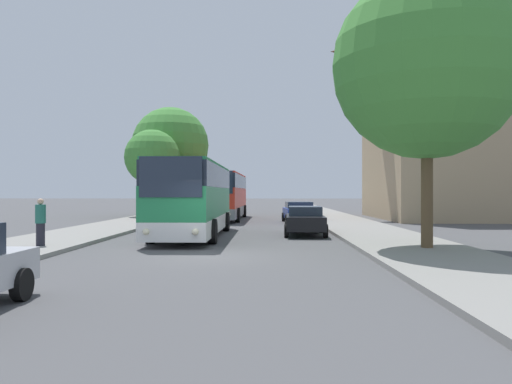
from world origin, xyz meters
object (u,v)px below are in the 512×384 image
object	(u,v)px
tree_left_near	(152,157)
tree_left_far	(171,146)
parked_car_right_far	(299,212)
tree_right_near	(427,65)
bus_middle	(225,195)
bus_front	(194,198)
pedestrian_waiting_near	(41,222)
parked_car_right_near	(305,220)

from	to	relation	value
tree_left_near	tree_left_far	xyz separation A→B (m)	(0.61, 4.40, 1.34)
parked_car_right_far	tree_right_near	xyz separation A→B (m)	(3.34, -16.58, 5.67)
bus_middle	tree_left_near	bearing A→B (deg)	160.68
bus_front	bus_middle	bearing A→B (deg)	89.23
pedestrian_waiting_near	tree_right_near	world-z (taller)	tree_right_near
bus_front	tree_right_near	distance (m)	11.51
pedestrian_waiting_near	tree_left_near	distance (m)	22.43
pedestrian_waiting_near	bus_middle	bearing A→B (deg)	-29.41
tree_left_near	tree_left_far	world-z (taller)	tree_left_far
parked_car_right_far	bus_front	bearing A→B (deg)	60.41
pedestrian_waiting_near	tree_left_near	size ratio (longest dim) A/B	0.24
parked_car_right_near	tree_left_far	bearing A→B (deg)	-60.20
bus_front	pedestrian_waiting_near	xyz separation A→B (m)	(-4.67, -5.36, -0.79)
bus_front	bus_middle	size ratio (longest dim) A/B	0.91
bus_middle	tree_right_near	xyz separation A→B (m)	(8.69, -20.15, 4.58)
bus_middle	tree_left_far	bearing A→B (deg)	130.09
bus_middle	parked_car_right_near	world-z (taller)	bus_middle
parked_car_right_near	parked_car_right_far	bearing A→B (deg)	-89.53
bus_middle	pedestrian_waiting_near	xyz separation A→B (m)	(-4.87, -19.85, -0.84)
parked_car_right_near	bus_front	bearing A→B (deg)	13.46
bus_front	bus_middle	distance (m)	14.49
bus_middle	tree_right_near	distance (m)	22.42
tree_left_near	bus_middle	bearing A→B (deg)	-20.28
bus_middle	tree_left_near	distance (m)	7.07
bus_middle	parked_car_right_far	distance (m)	6.52
parked_car_right_near	tree_left_far	world-z (taller)	tree_left_far
bus_front	pedestrian_waiting_near	bearing A→B (deg)	-130.99
parked_car_right_near	tree_right_near	distance (m)	9.51
tree_left_near	tree_left_far	size ratio (longest dim) A/B	0.73
bus_front	tree_left_near	world-z (taller)	tree_left_near
bus_middle	tree_left_far	size ratio (longest dim) A/B	1.28
tree_left_far	pedestrian_waiting_near	bearing A→B (deg)	-88.88
bus_front	parked_car_right_far	world-z (taller)	bus_front
tree_left_far	tree_right_near	world-z (taller)	tree_right_near
bus_front	tree_left_far	size ratio (longest dim) A/B	1.16
parked_car_right_far	pedestrian_waiting_near	size ratio (longest dim) A/B	2.70
pedestrian_waiting_near	parked_car_right_far	bearing A→B (deg)	-47.74
bus_middle	parked_car_right_near	distance (m)	14.42
bus_front	tree_left_near	distance (m)	17.94
pedestrian_waiting_near	parked_car_right_near	bearing A→B (deg)	-72.78
tree_left_near	tree_right_near	xyz separation A→B (m)	(14.68, -22.36, 1.56)
parked_car_right_far	tree_left_near	bearing A→B (deg)	-29.65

